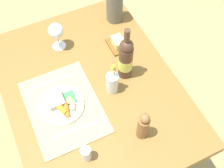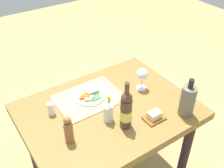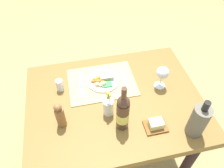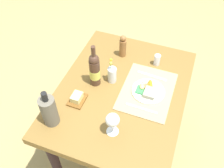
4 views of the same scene
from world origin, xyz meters
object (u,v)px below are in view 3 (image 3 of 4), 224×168
at_px(knife, 81,85).
at_px(wine_glass, 162,73).
at_px(salt_shaker, 60,85).
at_px(flower_vase, 108,107).
at_px(dining_table, 114,109).
at_px(pepper_mill, 60,115).
at_px(fork, 124,78).
at_px(butter_dish, 156,125).
at_px(wine_bottle, 123,113).
at_px(dinner_plate, 103,80).
at_px(cooler_bottle, 198,121).

distance_m(knife, wine_glass, 0.54).
bearing_deg(salt_shaker, flower_vase, 136.94).
xyz_separation_m(dining_table, pepper_mill, (0.34, 0.11, 0.19)).
height_order(fork, pepper_mill, pepper_mill).
height_order(knife, flower_vase, flower_vase).
distance_m(pepper_mill, butter_dish, 0.55).
height_order(wine_glass, wine_bottle, wine_bottle).
bearing_deg(wine_bottle, butter_dish, 164.59).
bearing_deg(flower_vase, knife, -62.30).
xyz_separation_m(fork, salt_shaker, (0.44, 0.01, 0.04)).
distance_m(dinner_plate, salt_shaker, 0.29).
xyz_separation_m(dinner_plate, flower_vase, (0.02, 0.26, 0.04)).
xyz_separation_m(knife, wine_glass, (-0.52, 0.11, 0.11)).
height_order(flower_vase, cooler_bottle, cooler_bottle).
bearing_deg(dinner_plate, knife, 3.30).
xyz_separation_m(dining_table, butter_dish, (-0.19, 0.25, 0.12)).
distance_m(wine_glass, pepper_mill, 0.69).
bearing_deg(dining_table, wine_bottle, 89.84).
bearing_deg(salt_shaker, knife, -179.31).
xyz_separation_m(knife, wine_bottle, (-0.19, 0.36, 0.12)).
bearing_deg(wine_bottle, salt_shaker, -46.99).
bearing_deg(wine_glass, pepper_mill, 13.85).
xyz_separation_m(wine_glass, cooler_bottle, (-0.06, 0.37, -0.01)).
height_order(dinner_plate, wine_glass, wine_glass).
relative_size(dining_table, wine_glass, 6.76).
relative_size(salt_shaker, pepper_mill, 0.47).
xyz_separation_m(dining_table, knife, (0.19, -0.16, 0.11)).
bearing_deg(salt_shaker, wine_glass, 170.72).
bearing_deg(cooler_bottle, dining_table, -39.66).
height_order(dinner_plate, pepper_mill, pepper_mill).
xyz_separation_m(wine_glass, butter_dish, (0.14, 0.30, -0.10)).
xyz_separation_m(fork, knife, (0.30, 0.01, 0.00)).
distance_m(wine_glass, salt_shaker, 0.67).
bearing_deg(fork, knife, 2.50).
relative_size(cooler_bottle, butter_dish, 2.08).
relative_size(dinner_plate, flower_vase, 1.09).
bearing_deg(dining_table, salt_shaker, -25.85).
height_order(dining_table, pepper_mill, pepper_mill).
bearing_deg(dinner_plate, pepper_mill, 43.48).
bearing_deg(pepper_mill, fork, -147.90).
distance_m(dining_table, pepper_mill, 0.40).
bearing_deg(wine_bottle, flower_vase, -59.58).
relative_size(fork, wine_glass, 1.27).
bearing_deg(fork, dining_table, 58.63).
xyz_separation_m(dining_table, salt_shaker, (0.33, -0.16, 0.15)).
bearing_deg(fork, wine_glass, 152.96).
bearing_deg(wine_bottle, knife, -61.52).
bearing_deg(flower_vase, pepper_mill, 3.53).
xyz_separation_m(flower_vase, pepper_mill, (0.28, 0.02, 0.02)).
xyz_separation_m(dinner_plate, pepper_mill, (0.30, 0.28, 0.07)).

